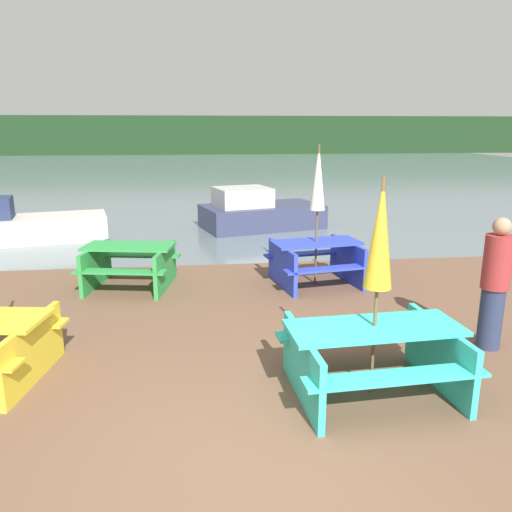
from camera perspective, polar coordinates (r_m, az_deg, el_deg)
ground_plane at (r=4.53m, az=0.54°, el=-22.91°), size 60.00×60.00×0.00m
water at (r=35.11m, az=-5.97°, el=9.86°), size 60.00×50.00×0.00m
far_treeline at (r=55.01m, az=-6.35°, el=13.57°), size 80.00×1.60×4.00m
picnic_table_teal at (r=5.48m, az=13.22°, el=-10.60°), size 1.89×1.49×0.76m
picnic_table_blue at (r=9.04m, az=6.84°, el=-0.32°), size 1.76×1.62×0.79m
picnic_table_green at (r=9.05m, az=-14.21°, el=-0.69°), size 1.75×1.63×0.77m
umbrella_gold at (r=5.09m, az=14.02°, el=2.29°), size 0.29×0.29×2.29m
umbrella_white at (r=8.79m, az=7.12°, el=8.70°), size 0.26×0.26×2.48m
boat at (r=14.08m, az=0.24°, el=4.98°), size 3.61×2.57×1.16m
person at (r=6.92m, az=25.62°, el=-2.91°), size 0.34×0.34×1.70m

